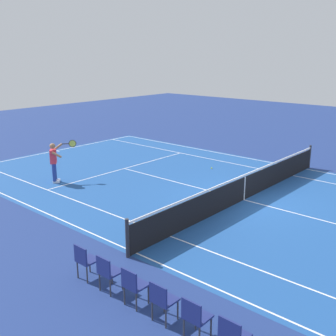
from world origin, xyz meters
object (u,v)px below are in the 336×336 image
object	(u,v)px
tennis_ball	(212,168)
tennis_player_near	(54,160)
tennis_net	(244,187)
spectator_chair_4	(162,299)
spectator_chair_5	(133,284)
spectator_chair_2	(233,335)
spectator_chair_7	(85,259)
spectator_chair_6	(108,271)
spectator_chair_3	(195,316)

from	to	relation	value
tennis_ball	tennis_player_near	bearing A→B (deg)	58.04
tennis_net	spectator_chair_4	bearing A→B (deg)	108.98
tennis_net	spectator_chair_5	xyz separation A→B (m)	(-1.66, 7.19, 0.03)
tennis_ball	spectator_chair_5	world-z (taller)	spectator_chair_5
spectator_chair_2	spectator_chair_7	size ratio (longest dim) A/B	1.00
tennis_ball	spectator_chair_6	xyz separation A→B (m)	(-4.16, 9.84, 0.49)
tennis_player_near	tennis_net	bearing A→B (deg)	-154.90
tennis_ball	spectator_chair_5	bearing A→B (deg)	116.81
tennis_player_near	spectator_chair_5	world-z (taller)	tennis_player_near
tennis_net	tennis_ball	xyz separation A→B (m)	(3.31, -2.65, -0.46)
spectator_chair_3	spectator_chair_6	world-z (taller)	same
spectator_chair_4	tennis_player_near	bearing A→B (deg)	-22.38
spectator_chair_2	tennis_net	bearing A→B (deg)	-60.34
spectator_chair_7	spectator_chair_5	bearing A→B (deg)	180.00
spectator_chair_3	spectator_chair_5	size ratio (longest dim) A/B	1.00
spectator_chair_3	tennis_player_near	bearing A→B (deg)	-20.77
tennis_net	spectator_chair_2	world-z (taller)	tennis_net
tennis_net	spectator_chair_4	distance (m)	7.60
tennis_net	spectator_chair_5	distance (m)	7.38
spectator_chair_5	spectator_chair_7	distance (m)	1.62
spectator_chair_3	spectator_chair_5	xyz separation A→B (m)	(1.62, 0.00, 0.00)
spectator_chair_2	spectator_chair_5	xyz separation A→B (m)	(2.43, 0.00, 0.00)
tennis_net	spectator_chair_5	bearing A→B (deg)	103.01
tennis_player_near	spectator_chair_6	world-z (taller)	tennis_player_near
tennis_player_near	tennis_ball	xyz separation A→B (m)	(-3.70, -5.94, -0.90)
tennis_net	spectator_chair_3	world-z (taller)	tennis_net
tennis_net	spectator_chair_6	size ratio (longest dim) A/B	13.30
tennis_net	spectator_chair_5	world-z (taller)	tennis_net
spectator_chair_4	spectator_chair_7	xyz separation A→B (m)	(2.43, 0.00, 0.00)
spectator_chair_5	spectator_chair_7	xyz separation A→B (m)	(1.62, 0.00, 0.00)
spectator_chair_3	spectator_chair_7	world-z (taller)	same
spectator_chair_2	spectator_chair_7	world-z (taller)	same
tennis_player_near	spectator_chair_7	distance (m)	8.07
tennis_player_near	spectator_chair_2	world-z (taller)	tennis_player_near
tennis_net	spectator_chair_6	bearing A→B (deg)	96.74
spectator_chair_4	spectator_chair_6	bearing A→B (deg)	0.00
tennis_player_near	spectator_chair_7	bearing A→B (deg)	151.02
spectator_chair_6	spectator_chair_7	world-z (taller)	same
spectator_chair_3	spectator_chair_2	bearing A→B (deg)	180.00
tennis_player_near	spectator_chair_4	distance (m)	10.27
tennis_ball	spectator_chair_2	bearing A→B (deg)	126.97
tennis_ball	spectator_chair_3	distance (m)	11.86
spectator_chair_2	spectator_chair_4	distance (m)	1.62
tennis_ball	spectator_chair_3	world-z (taller)	spectator_chair_3
spectator_chair_3	spectator_chair_4	bearing A→B (deg)	0.00
spectator_chair_2	spectator_chair_5	bearing A→B (deg)	0.00
tennis_player_near	spectator_chair_3	xyz separation A→B (m)	(-10.30, 3.91, -0.41)
tennis_ball	spectator_chair_6	size ratio (longest dim) A/B	0.08
tennis_player_near	spectator_chair_4	xyz separation A→B (m)	(-9.49, 3.91, -0.41)
tennis_player_near	spectator_chair_5	bearing A→B (deg)	155.76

